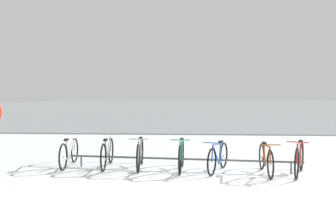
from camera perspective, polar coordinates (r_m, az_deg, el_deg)
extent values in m
cube|color=silver|center=(6.11, 12.75, -15.40)|extent=(80.00, 22.00, 0.08)
cube|color=gray|center=(71.76, 4.27, 1.24)|extent=(80.00, 110.00, 0.08)
cube|color=#47474C|center=(16.86, 6.74, -3.64)|extent=(80.00, 0.50, 0.05)
cylinder|color=#4C5156|center=(8.91, 2.10, -7.43)|extent=(5.73, 0.63, 0.05)
cylinder|color=#4C5156|center=(9.61, -13.56, -7.60)|extent=(0.04, 0.04, 0.28)
cylinder|color=#4C5156|center=(8.99, 18.89, -8.39)|extent=(0.04, 0.04, 0.28)
torus|color=black|center=(10.23, -14.56, -5.87)|extent=(0.08, 0.67, 0.67)
torus|color=black|center=(9.22, -16.26, -6.84)|extent=(0.08, 0.67, 0.67)
cylinder|color=silver|center=(9.88, -15.08, -5.47)|extent=(0.07, 0.56, 0.57)
cylinder|color=silver|center=(9.56, -15.63, -5.90)|extent=(0.05, 0.20, 0.51)
cylinder|color=silver|center=(9.77, -15.22, -4.09)|extent=(0.08, 0.70, 0.08)
cylinder|color=silver|center=(9.45, -15.86, -7.07)|extent=(0.06, 0.47, 0.19)
cylinder|color=silver|center=(10.17, -14.63, -4.81)|extent=(0.04, 0.12, 0.40)
cube|color=black|center=(9.44, -15.78, -4.24)|extent=(0.09, 0.20, 0.05)
cylinder|color=silver|center=(10.10, -14.70, -3.45)|extent=(0.46, 0.05, 0.02)
torus|color=black|center=(9.91, -9.03, -6.06)|extent=(0.08, 0.69, 0.69)
torus|color=black|center=(8.87, -10.18, -7.10)|extent=(0.08, 0.69, 0.69)
cylinder|color=gray|center=(9.55, -9.38, -5.64)|extent=(0.06, 0.56, 0.58)
cylinder|color=gray|center=(9.22, -9.75, -6.10)|extent=(0.05, 0.20, 0.52)
cylinder|color=gray|center=(9.44, -9.48, -4.19)|extent=(0.07, 0.70, 0.08)
cylinder|color=gray|center=(9.10, -9.91, -7.34)|extent=(0.06, 0.47, 0.19)
cylinder|color=gray|center=(9.84, -9.07, -4.94)|extent=(0.04, 0.12, 0.41)
cube|color=black|center=(9.10, -9.86, -4.35)|extent=(0.09, 0.20, 0.05)
cylinder|color=gray|center=(9.77, -9.13, -3.51)|extent=(0.46, 0.05, 0.02)
torus|color=black|center=(8.62, -4.74, -7.34)|extent=(0.08, 0.69, 0.69)
torus|color=black|center=(9.66, -4.18, -6.24)|extent=(0.08, 0.69, 0.69)
cylinder|color=gray|center=(8.94, -4.54, -6.17)|extent=(0.07, 0.56, 0.58)
cylinder|color=gray|center=(9.28, -4.36, -5.99)|extent=(0.05, 0.20, 0.52)
cylinder|color=gray|center=(8.98, -4.51, -4.49)|extent=(0.07, 0.70, 0.08)
cylinder|color=gray|center=(9.45, -4.29, -6.92)|extent=(0.06, 0.47, 0.19)
cylinder|color=gray|center=(8.62, -4.72, -5.98)|extent=(0.04, 0.12, 0.41)
cube|color=black|center=(9.32, -4.33, -4.12)|extent=(0.09, 0.20, 0.05)
cylinder|color=gray|center=(8.63, -4.70, -4.29)|extent=(0.46, 0.05, 0.02)
torus|color=black|center=(8.38, 1.91, -7.59)|extent=(0.07, 0.70, 0.70)
torus|color=black|center=(9.34, 2.29, -6.52)|extent=(0.07, 0.70, 0.70)
cylinder|color=#2D8C60|center=(8.67, 2.04, -6.41)|extent=(0.05, 0.52, 0.59)
cylinder|color=#2D8C60|center=(8.99, 2.17, -6.24)|extent=(0.04, 0.18, 0.52)
cylinder|color=#2D8C60|center=(8.71, 2.07, -4.67)|extent=(0.06, 0.64, 0.08)
cylinder|color=#2D8C60|center=(9.15, 2.21, -7.21)|extent=(0.05, 0.43, 0.19)
cylinder|color=#2D8C60|center=(8.38, 1.93, -6.19)|extent=(0.04, 0.11, 0.41)
cube|color=black|center=(9.02, 2.20, -4.31)|extent=(0.09, 0.20, 0.05)
cylinder|color=#2D8C60|center=(8.38, 1.94, -4.44)|extent=(0.46, 0.04, 0.02)
torus|color=black|center=(8.34, 6.94, -7.85)|extent=(0.27, 0.62, 0.65)
torus|color=black|center=(9.28, 8.80, -6.77)|extent=(0.27, 0.62, 0.65)
cylinder|color=#3359B2|center=(8.62, 7.60, -6.72)|extent=(0.22, 0.50, 0.55)
cylinder|color=#3359B2|center=(8.93, 8.20, -6.54)|extent=(0.10, 0.19, 0.49)
cylinder|color=#3359B2|center=(8.66, 7.75, -5.08)|extent=(0.27, 0.62, 0.08)
cylinder|color=#3359B2|center=(9.09, 8.43, -7.44)|extent=(0.19, 0.42, 0.18)
cylinder|color=#3359B2|center=(8.34, 7.03, -6.53)|extent=(0.07, 0.12, 0.38)
cube|color=black|center=(8.96, 8.34, -4.70)|extent=(0.15, 0.22, 0.05)
cylinder|color=#3359B2|center=(8.34, 7.11, -4.87)|extent=(0.44, 0.19, 0.02)
torus|color=black|center=(8.28, 15.90, -8.02)|extent=(0.05, 0.64, 0.64)
torus|color=black|center=(9.29, 14.60, -6.83)|extent=(0.05, 0.64, 0.64)
cylinder|color=brown|center=(8.59, 15.45, -6.84)|extent=(0.04, 0.55, 0.55)
cylinder|color=brown|center=(8.92, 15.03, -6.62)|extent=(0.04, 0.19, 0.49)
cylinder|color=brown|center=(8.63, 15.37, -5.19)|extent=(0.05, 0.69, 0.08)
cylinder|color=brown|center=(9.09, 14.85, -7.51)|extent=(0.04, 0.46, 0.18)
cylinder|color=brown|center=(8.28, 15.86, -6.69)|extent=(0.04, 0.11, 0.39)
cube|color=black|center=(8.96, 14.96, -4.78)|extent=(0.08, 0.20, 0.05)
cylinder|color=brown|center=(8.29, 15.83, -5.02)|extent=(0.46, 0.03, 0.02)
torus|color=black|center=(8.37, 19.69, -7.74)|extent=(0.30, 0.67, 0.71)
torus|color=black|center=(9.41, 20.37, -6.60)|extent=(0.30, 0.67, 0.71)
cylinder|color=#B22D2D|center=(8.68, 19.94, -6.50)|extent=(0.24, 0.53, 0.60)
cylinder|color=#B22D2D|center=(9.03, 20.16, -6.32)|extent=(0.11, 0.19, 0.54)
cylinder|color=#B22D2D|center=(8.73, 20.02, -4.72)|extent=(0.29, 0.65, 0.09)
cylinder|color=#B22D2D|center=(9.20, 20.23, -7.31)|extent=(0.21, 0.44, 0.19)
cylinder|color=#B22D2D|center=(8.37, 19.74, -6.29)|extent=(0.08, 0.12, 0.42)
cube|color=black|center=(9.06, 20.24, -4.35)|extent=(0.15, 0.22, 0.05)
cylinder|color=#B22D2D|center=(8.38, 19.80, -4.50)|extent=(0.43, 0.20, 0.02)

